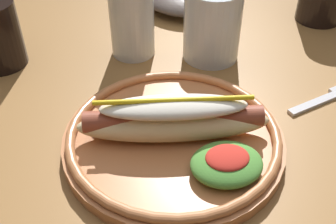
{
  "coord_description": "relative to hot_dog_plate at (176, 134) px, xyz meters",
  "views": [
    {
      "loc": [
        -0.11,
        -0.46,
        1.1
      ],
      "look_at": [
        -0.02,
        -0.07,
        0.77
      ],
      "focal_mm": 44.26,
      "sensor_mm": 36.0,
      "label": 1
    }
  ],
  "objects": [
    {
      "name": "dining_table",
      "position": [
        0.02,
        0.1,
        -0.12
      ],
      "size": [
        1.43,
        0.87,
        0.74
      ],
      "color": "olive",
      "rests_on": "ground_plane"
    },
    {
      "name": "hot_dog_plate",
      "position": [
        0.0,
        0.0,
        0.0
      ],
      "size": [
        0.27,
        0.27,
        0.08
      ],
      "color": "#B77042",
      "rests_on": "dining_table"
    },
    {
      "name": "fork",
      "position": [
        0.23,
        0.05,
        -0.02
      ],
      "size": [
        0.12,
        0.05,
        0.0
      ],
      "rotation": [
        0.0,
        0.0,
        0.28
      ],
      "color": "silver",
      "rests_on": "dining_table"
    },
    {
      "name": "water_cup",
      "position": [
        0.11,
        0.2,
        0.04
      ],
      "size": [
        0.09,
        0.09,
        0.11
      ],
      "primitive_type": "cylinder",
      "color": "silver",
      "rests_on": "dining_table"
    }
  ]
}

